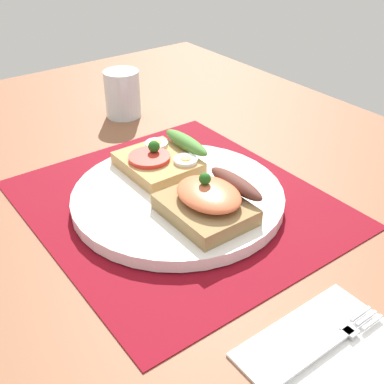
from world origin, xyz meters
TOP-DOWN VIEW (x-y plane):
  - ground_plane at (0.00, 0.00)cm, footprint 120.00×90.00cm
  - placemat at (0.00, 0.00)cm, footprint 38.35×34.32cm
  - plate at (0.00, 0.00)cm, footprint 26.83×26.83cm
  - sandwich_egg_tomato at (-6.30, 1.87)cm, footprint 10.48×10.16cm
  - sandwich_salmon at (6.24, 0.10)cm, footprint 10.49×9.79cm
  - napkin at (27.74, -3.05)cm, footprint 11.67×14.58cm
  - fork at (26.86, -2.91)cm, footprint 1.62×14.50cm
  - drinking_glass at (-28.68, 8.60)cm, footprint 6.09×6.09cm

SIDE VIEW (x-z plane):
  - ground_plane at x=0.00cm, z-range -3.20..0.00cm
  - placemat at x=0.00cm, z-range 0.00..0.30cm
  - napkin at x=27.74cm, z-range 0.00..0.60cm
  - fork at x=26.86cm, z-range 0.60..0.92cm
  - plate at x=0.00cm, z-range 0.30..1.88cm
  - sandwich_egg_tomato at x=-6.30cm, z-range 1.26..5.22cm
  - sandwich_salmon at x=6.24cm, z-range 1.13..6.38cm
  - drinking_glass at x=-28.68cm, z-range 0.00..8.02cm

